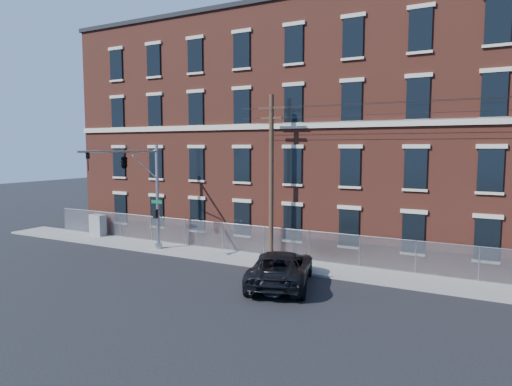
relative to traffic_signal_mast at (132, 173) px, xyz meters
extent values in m
plane|color=black|center=(6.00, -2.18, -5.39)|extent=(140.00, 140.00, 0.00)
cube|color=gray|center=(18.00, 2.82, -5.33)|extent=(65.00, 3.00, 0.12)
cube|color=brown|center=(18.00, 11.82, 2.61)|extent=(55.00, 14.00, 16.00)
cube|color=black|center=(18.00, 11.82, 10.76)|extent=(55.30, 14.30, 0.30)
cube|color=beige|center=(18.00, 4.74, 2.91)|extent=(55.00, 0.18, 0.35)
cube|color=black|center=(-5.83, 4.76, -3.19)|extent=(1.20, 0.10, 2.20)
cube|color=black|center=(-5.83, 4.76, 0.41)|extent=(1.20, 0.10, 2.20)
cube|color=black|center=(-5.83, 4.76, 4.21)|extent=(1.20, 0.10, 2.20)
cube|color=black|center=(-5.83, 4.76, 7.81)|extent=(1.20, 0.10, 2.20)
cube|color=black|center=(-2.17, 4.76, -3.19)|extent=(1.20, 0.10, 2.20)
cube|color=black|center=(-2.17, 4.76, 0.41)|extent=(1.20, 0.10, 2.20)
cube|color=black|center=(-2.17, 4.76, 4.21)|extent=(1.20, 0.10, 2.20)
cube|color=black|center=(-2.17, 4.76, 7.81)|extent=(1.20, 0.10, 2.20)
cube|color=black|center=(1.50, 4.76, -3.19)|extent=(1.20, 0.10, 2.20)
cube|color=black|center=(1.50, 4.76, 0.41)|extent=(1.20, 0.10, 2.20)
cube|color=black|center=(1.50, 4.76, 4.21)|extent=(1.20, 0.10, 2.20)
cube|color=black|center=(1.50, 4.76, 7.81)|extent=(1.20, 0.10, 2.20)
cube|color=black|center=(5.17, 4.76, -3.19)|extent=(1.20, 0.10, 2.20)
cube|color=black|center=(5.17, 4.76, 0.41)|extent=(1.20, 0.10, 2.20)
cube|color=black|center=(5.17, 4.76, 4.21)|extent=(1.20, 0.10, 2.20)
cube|color=black|center=(5.17, 4.76, 7.81)|extent=(1.20, 0.10, 2.20)
cube|color=black|center=(8.83, 4.76, -3.19)|extent=(1.20, 0.10, 2.20)
cube|color=black|center=(8.83, 4.76, 0.41)|extent=(1.20, 0.10, 2.20)
cube|color=black|center=(8.83, 4.76, 4.21)|extent=(1.20, 0.10, 2.20)
cube|color=black|center=(8.83, 4.76, 7.81)|extent=(1.20, 0.10, 2.20)
cube|color=black|center=(12.50, 4.76, -3.19)|extent=(1.20, 0.10, 2.20)
cube|color=black|center=(12.50, 4.76, 0.41)|extent=(1.20, 0.10, 2.20)
cube|color=black|center=(12.50, 4.76, 4.21)|extent=(1.20, 0.10, 2.20)
cube|color=black|center=(12.50, 4.76, 7.81)|extent=(1.20, 0.10, 2.20)
cube|color=black|center=(16.17, 4.76, -3.19)|extent=(1.20, 0.10, 2.20)
cube|color=black|center=(16.17, 4.76, 0.41)|extent=(1.20, 0.10, 2.20)
cube|color=black|center=(16.17, 4.76, 4.21)|extent=(1.20, 0.10, 2.20)
cube|color=black|center=(16.17, 4.76, 7.81)|extent=(1.20, 0.10, 2.20)
cube|color=black|center=(19.83, 4.76, -3.19)|extent=(1.20, 0.10, 2.20)
cube|color=black|center=(19.83, 4.76, 0.41)|extent=(1.20, 0.10, 2.20)
cube|color=black|center=(19.83, 4.76, 4.21)|extent=(1.20, 0.10, 2.20)
cube|color=black|center=(19.83, 4.76, 7.81)|extent=(1.20, 0.10, 2.20)
cube|color=#A5A8AD|center=(18.00, 4.12, -4.37)|extent=(59.00, 0.02, 1.80)
cylinder|color=#9EA0A5|center=(18.00, 4.12, -3.47)|extent=(59.00, 0.04, 0.04)
cylinder|color=#9EA0A5|center=(-11.50, 4.12, -4.37)|extent=(0.06, 0.06, 1.85)
cylinder|color=#9EA0A5|center=(-8.39, 4.12, -4.37)|extent=(0.06, 0.06, 1.85)
cylinder|color=#9EA0A5|center=(-5.29, 4.12, -4.37)|extent=(0.06, 0.06, 1.85)
cylinder|color=#9EA0A5|center=(-2.18, 4.12, -4.37)|extent=(0.06, 0.06, 1.85)
cylinder|color=#9EA0A5|center=(0.92, 4.12, -4.37)|extent=(0.06, 0.06, 1.85)
cylinder|color=#9EA0A5|center=(4.03, 4.12, -4.37)|extent=(0.06, 0.06, 1.85)
cylinder|color=#9EA0A5|center=(7.13, 4.12, -4.37)|extent=(0.06, 0.06, 1.85)
cylinder|color=#9EA0A5|center=(10.24, 4.12, -4.37)|extent=(0.06, 0.06, 1.85)
cylinder|color=#9EA0A5|center=(13.34, 4.12, -4.37)|extent=(0.06, 0.06, 1.85)
cylinder|color=#9EA0A5|center=(16.45, 4.12, -4.37)|extent=(0.06, 0.06, 1.85)
cylinder|color=#9EA0A5|center=(19.55, 4.12, -4.37)|extent=(0.06, 0.06, 1.85)
cylinder|color=#9EA0A5|center=(0.00, 2.32, -1.77)|extent=(0.22, 0.22, 7.00)
cylinder|color=#9EA0A5|center=(0.00, 2.32, -5.07)|extent=(0.50, 0.50, 0.40)
cylinder|color=#9EA0A5|center=(0.00, -0.93, 1.33)|extent=(0.14, 6.50, 0.14)
cylinder|color=#9EA0A5|center=(0.00, 1.12, 0.33)|extent=(0.08, 2.18, 1.56)
cube|color=#0C592D|center=(0.05, 2.17, -2.07)|extent=(0.90, 0.03, 0.22)
cube|color=black|center=(0.00, 2.07, -2.87)|extent=(0.25, 0.25, 0.60)
imported|color=black|center=(0.00, -3.48, 0.78)|extent=(0.16, 0.20, 1.00)
imported|color=black|center=(0.00, -0.68, 0.78)|extent=(0.53, 2.48, 1.00)
cylinder|color=#483224|center=(8.00, 3.42, -0.27)|extent=(0.28, 0.28, 10.00)
cube|color=#483224|center=(8.00, 3.42, 3.93)|extent=(1.80, 0.12, 0.12)
cube|color=#483224|center=(8.00, 3.42, 3.33)|extent=(1.40, 0.12, 0.12)
imported|color=black|center=(10.68, -0.87, -4.52)|extent=(4.62, 6.82, 1.74)
cube|color=gray|center=(-7.18, 3.65, -4.45)|extent=(1.36, 0.77, 1.63)
camera|label=1|loc=(20.28, -21.46, 1.58)|focal=32.04mm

